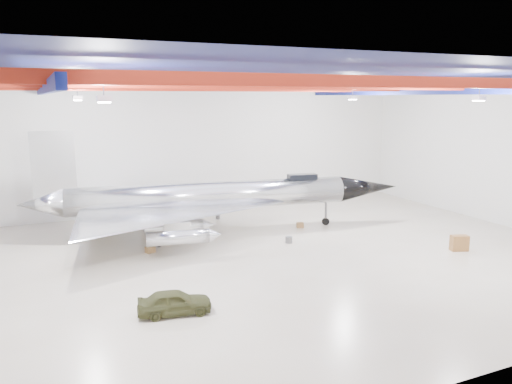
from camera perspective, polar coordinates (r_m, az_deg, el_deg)
name	(u,v)px	position (r m, az deg, el deg)	size (l,w,h in m)	color
floor	(268,258)	(30.97, 1.37, -7.55)	(40.00, 40.00, 0.00)	#BAAB93
wall_back	(194,147)	(43.62, -7.11, 5.14)	(40.00, 40.00, 0.00)	silver
wall_right	(507,154)	(42.29, 26.76, 3.88)	(30.00, 30.00, 0.00)	silver
ceiling	(269,75)	(29.42, 1.47, 13.23)	(40.00, 40.00, 0.00)	#0A0F38
ceiling_structure	(269,87)	(29.40, 1.46, 11.92)	(39.50, 29.50, 1.08)	maroon
jet_aircraft	(210,200)	(36.03, -5.26, -0.87)	(27.74, 18.23, 7.59)	silver
jeep	(175,302)	(23.53, -9.29, -12.32)	(1.35, 3.35, 1.14)	#3A3C1E
desk	(459,243)	(34.81, 22.22, -5.42)	(1.10, 0.55, 1.01)	brown
crate_ply	(150,250)	(32.67, -12.01, -6.45)	(0.55, 0.44, 0.39)	olive
toolbox_red	(167,231)	(36.83, -10.13, -4.46)	(0.45, 0.36, 0.32)	maroon
engine_drum	(289,240)	(34.08, 3.77, -5.47)	(0.47, 0.47, 0.42)	#59595B
parts_bin	(300,225)	(38.06, 5.06, -3.79)	(0.54, 0.43, 0.38)	olive
crate_small	(163,240)	(34.83, -10.53, -5.44)	(0.33, 0.26, 0.23)	#59595B
spares_box	(218,217)	(40.67, -4.39, -2.87)	(0.34, 0.34, 0.31)	#59595B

